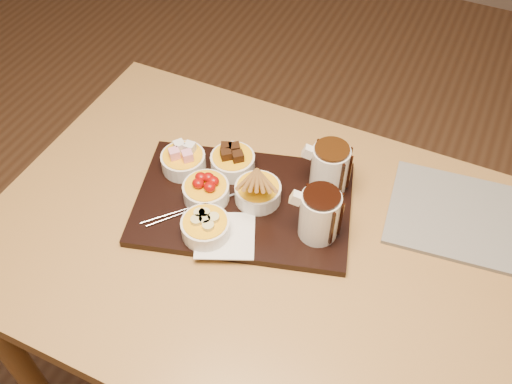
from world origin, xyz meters
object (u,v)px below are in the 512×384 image
at_px(bowl_strawberries, 206,192).
at_px(newspaper, 460,217).
at_px(serving_board, 243,203).
at_px(pitcher_milk_chocolate, 329,169).
at_px(dining_table, 271,267).
at_px(pitcher_dark_chocolate, 319,215).

xyz_separation_m(bowl_strawberries, newspaper, (0.51, 0.19, -0.03)).
xyz_separation_m(serving_board, pitcher_milk_chocolate, (0.15, 0.12, 0.06)).
relative_size(serving_board, pitcher_milk_chocolate, 4.15).
bearing_deg(newspaper, bowl_strawberries, -166.09).
xyz_separation_m(dining_table, newspaper, (0.34, 0.23, 0.10)).
height_order(dining_table, newspaper, newspaper).
bearing_deg(bowl_strawberries, serving_board, 19.42).
distance_m(pitcher_dark_chocolate, newspaper, 0.32).
distance_m(pitcher_milk_chocolate, newspaper, 0.30).
bearing_deg(pitcher_milk_chocolate, pitcher_dark_chocolate, -94.40).
height_order(serving_board, newspaper, serving_board).
xyz_separation_m(pitcher_milk_chocolate, newspaper, (0.29, 0.05, -0.07)).
distance_m(bowl_strawberries, pitcher_milk_chocolate, 0.27).
height_order(bowl_strawberries, pitcher_milk_chocolate, pitcher_milk_chocolate).
distance_m(dining_table, newspaper, 0.42).
height_order(bowl_strawberries, newspaper, bowl_strawberries).
bearing_deg(serving_board, newspaper, 5.04).
xyz_separation_m(serving_board, bowl_strawberries, (-0.08, -0.03, 0.03)).
relative_size(pitcher_dark_chocolate, newspaper, 0.37).
xyz_separation_m(bowl_strawberries, pitcher_milk_chocolate, (0.22, 0.14, 0.04)).
distance_m(dining_table, bowl_strawberries, 0.22).
relative_size(dining_table, newspaper, 3.99).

